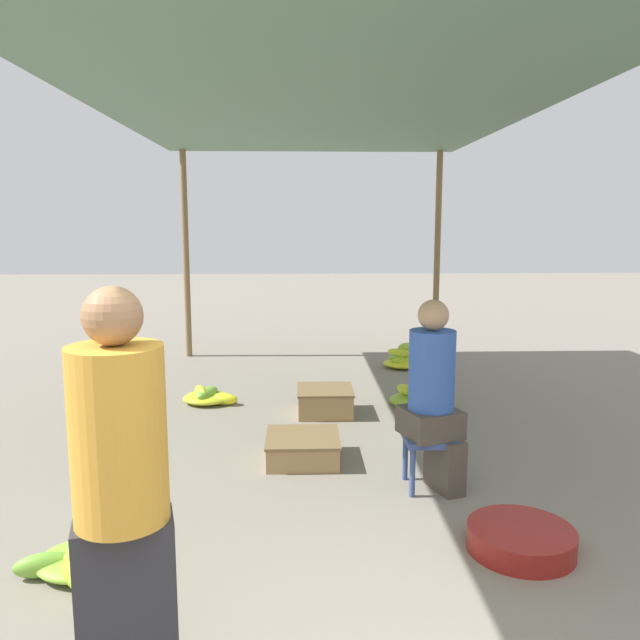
# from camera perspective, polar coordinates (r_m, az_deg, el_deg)

# --- Properties ---
(canopy_post_back_left) EXTENTS (0.08, 0.08, 2.66)m
(canopy_post_back_left) POSITION_cam_1_polar(r_m,az_deg,el_deg) (8.28, -12.15, 5.82)
(canopy_post_back_left) COLOR olive
(canopy_post_back_left) RESTS_ON ground
(canopy_post_back_right) EXTENTS (0.08, 0.08, 2.66)m
(canopy_post_back_right) POSITION_cam_1_polar(r_m,az_deg,el_deg) (8.35, 10.66, 5.88)
(canopy_post_back_right) COLOR olive
(canopy_post_back_right) RESTS_ON ground
(canopy_tarp) EXTENTS (3.67, 6.68, 0.04)m
(canopy_tarp) POSITION_cam_1_polar(r_m,az_deg,el_deg) (5.09, 0.08, 19.48)
(canopy_tarp) COLOR #567A60
(canopy_tarp) RESTS_ON canopy_post_front_left
(vendor_foreground) EXTENTS (0.40, 0.40, 1.54)m
(vendor_foreground) POSITION_cam_1_polar(r_m,az_deg,el_deg) (2.36, -17.67, -15.18)
(vendor_foreground) COLOR #2D2D33
(vendor_foreground) RESTS_ON ground
(stool) EXTENTS (0.34, 0.34, 0.36)m
(stool) POSITION_cam_1_polar(r_m,az_deg,el_deg) (4.25, 9.99, -11.20)
(stool) COLOR #384C84
(stool) RESTS_ON ground
(vendor_seated) EXTENTS (0.43, 0.43, 1.26)m
(vendor_seated) POSITION_cam_1_polar(r_m,az_deg,el_deg) (4.15, 10.36, -6.62)
(vendor_seated) COLOR #4C4238
(vendor_seated) RESTS_ON ground
(basin_black) EXTENTS (0.57, 0.57, 0.13)m
(basin_black) POSITION_cam_1_polar(r_m,az_deg,el_deg) (3.71, 17.90, -18.54)
(basin_black) COLOR maroon
(basin_black) RESTS_ON ground
(banana_pile_left_0) EXTENTS (0.62, 0.61, 0.15)m
(banana_pile_left_0) POSITION_cam_1_polar(r_m,az_deg,el_deg) (3.57, -20.42, -19.77)
(banana_pile_left_0) COLOR #B4CC2C
(banana_pile_left_0) RESTS_ON ground
(banana_pile_left_1) EXTENTS (0.58, 0.41, 0.18)m
(banana_pile_left_1) POSITION_cam_1_polar(r_m,az_deg,el_deg) (6.23, -10.25, -6.91)
(banana_pile_left_1) COLOR #75B337
(banana_pile_left_1) RESTS_ON ground
(banana_pile_right_0) EXTENTS (0.60, 0.55, 0.30)m
(banana_pile_right_0) POSITION_cam_1_polar(r_m,az_deg,el_deg) (6.13, 9.14, -6.84)
(banana_pile_right_0) COLOR #B3CC2C
(banana_pile_right_0) RESTS_ON ground
(banana_pile_right_1) EXTENTS (0.57, 0.51, 0.30)m
(banana_pile_right_1) POSITION_cam_1_polar(r_m,az_deg,el_deg) (7.66, 7.82, -3.68)
(banana_pile_right_1) COLOR #9DC330
(banana_pile_right_1) RESTS_ON ground
(crate_near) EXTENTS (0.54, 0.54, 0.19)m
(crate_near) POSITION_cam_1_polar(r_m,az_deg,el_deg) (4.71, -1.59, -11.62)
(crate_near) COLOR #9E7A4C
(crate_near) RESTS_ON ground
(crate_mid) EXTENTS (0.51, 0.51, 0.24)m
(crate_mid) POSITION_cam_1_polar(r_m,az_deg,el_deg) (5.80, 0.47, -7.42)
(crate_mid) COLOR #9E7A4C
(crate_mid) RESTS_ON ground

